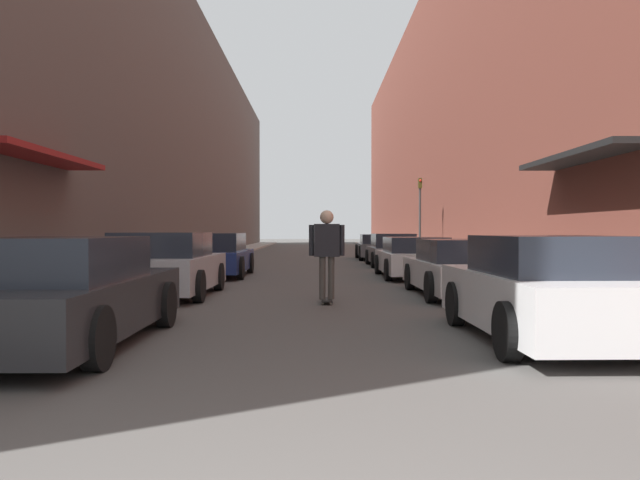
{
  "coord_description": "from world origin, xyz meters",
  "views": [
    {
      "loc": [
        0.1,
        -1.43,
        1.39
      ],
      "look_at": [
        0.18,
        12.57,
        1.17
      ],
      "focal_mm": 35.0,
      "sensor_mm": 36.0,
      "label": 1
    }
  ],
  "objects": [
    {
      "name": "parked_car_left_1",
      "position": [
        -3.1,
        11.66,
        0.64
      ],
      "size": [
        2.06,
        3.98,
        1.34
      ],
      "color": "#B7B7BC",
      "rests_on": "ground"
    },
    {
      "name": "parked_car_left_2",
      "position": [
        -2.99,
        17.3,
        0.63
      ],
      "size": [
        2.07,
        4.23,
        1.3
      ],
      "color": "navy",
      "rests_on": "ground"
    },
    {
      "name": "parked_car_right_2",
      "position": [
        2.98,
        16.9,
        0.58
      ],
      "size": [
        2.02,
        4.4,
        1.19
      ],
      "color": "silver",
      "rests_on": "ground"
    },
    {
      "name": "curb_strip_left",
      "position": [
        -5.03,
        32.39,
        0.06
      ],
      "size": [
        1.8,
        64.78,
        0.12
      ],
      "color": "#A3A099",
      "rests_on": "ground"
    },
    {
      "name": "building_row_left",
      "position": [
        -7.93,
        32.38,
        6.47
      ],
      "size": [
        4.9,
        64.78,
        12.94
      ],
      "color": "#564C47",
      "rests_on": "ground"
    },
    {
      "name": "skateboarder",
      "position": [
        0.29,
        10.42,
        1.09
      ],
      "size": [
        0.68,
        0.78,
        1.77
      ],
      "color": "black",
      "rests_on": "ground"
    },
    {
      "name": "building_row_right",
      "position": [
        7.93,
        32.38,
        7.27
      ],
      "size": [
        4.9,
        64.78,
        14.55
      ],
      "color": "brown",
      "rests_on": "ground"
    },
    {
      "name": "curb_strip_right",
      "position": [
        5.03,
        32.39,
        0.06
      ],
      "size": [
        1.8,
        64.78,
        0.12
      ],
      "color": "#A3A099",
      "rests_on": "ground"
    },
    {
      "name": "parked_car_left_0",
      "position": [
        -2.97,
        6.03,
        0.63
      ],
      "size": [
        2.01,
        4.51,
        1.31
      ],
      "color": "#232326",
      "rests_on": "ground"
    },
    {
      "name": "parked_car_right_0",
      "position": [
        2.97,
        6.32,
        0.64
      ],
      "size": [
        1.88,
        4.02,
        1.32
      ],
      "color": "silver",
      "rests_on": "ground"
    },
    {
      "name": "parked_car_right_4",
      "position": [
        3.0,
        28.18,
        0.59
      ],
      "size": [
        1.93,
        4.35,
        1.2
      ],
      "color": "#515459",
      "rests_on": "ground"
    },
    {
      "name": "parked_car_right_1",
      "position": [
        3.16,
        11.7,
        0.58
      ],
      "size": [
        1.93,
        4.35,
        1.2
      ],
      "color": "silver",
      "rests_on": "ground"
    },
    {
      "name": "ground",
      "position": [
        0.0,
        25.91,
        0.0
      ],
      "size": [
        142.51,
        142.51,
        0.0
      ],
      "primitive_type": "plane",
      "color": "#4C4947"
    },
    {
      "name": "traffic_light",
      "position": [
        4.75,
        26.55,
        2.34
      ],
      "size": [
        0.16,
        0.22,
        3.61
      ],
      "color": "#2D2D2D",
      "rests_on": "curb_strip_right"
    },
    {
      "name": "parked_car_right_3",
      "position": [
        3.04,
        22.65,
        0.6
      ],
      "size": [
        1.85,
        4.09,
        1.26
      ],
      "color": "#515459",
      "rests_on": "ground"
    }
  ]
}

